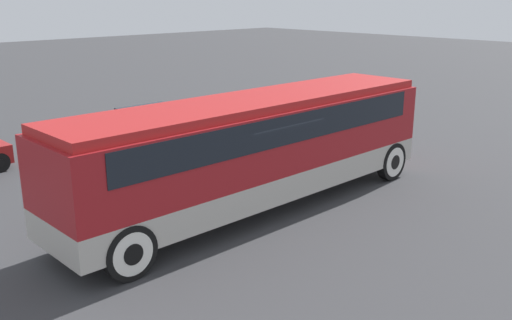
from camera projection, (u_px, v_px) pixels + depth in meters
The scene contains 3 objects.
ground_plane at pixel (256, 208), 15.42m from camera, with size 120.00×120.00×0.00m, color #38383A.
tour_bus at pixel (259, 142), 14.97m from camera, with size 11.44×2.52×3.03m.
parked_car_near at pixel (153, 123), 22.55m from camera, with size 4.22×1.84×1.31m.
Camera 1 is at (-9.98, -10.42, 5.59)m, focal length 40.00 mm.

